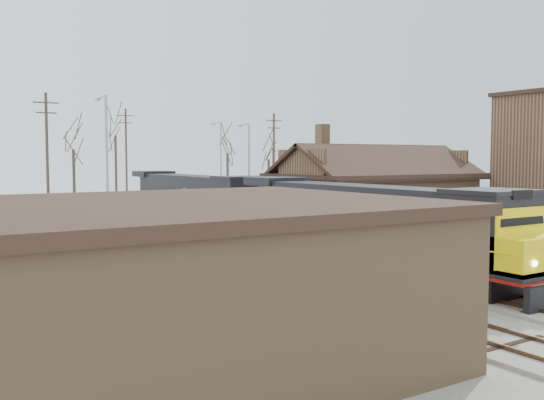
{
  "coord_description": "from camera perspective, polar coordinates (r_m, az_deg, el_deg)",
  "views": [
    {
      "loc": [
        -19.45,
        -22.56,
        5.41
      ],
      "look_at": [
        0.68,
        9.0,
        2.79
      ],
      "focal_mm": 40.0,
      "sensor_mm": 36.0,
      "label": 1
    }
  ],
  "objects": [
    {
      "name": "tree_d",
      "position": [
        72.33,
        -4.21,
        5.19
      ],
      "size": [
        3.98,
        3.98,
        9.74
      ],
      "color": "#382D23",
      "rests_on": "ground"
    },
    {
      "name": "streetlight_a",
      "position": [
        40.51,
        -15.34,
        3.64
      ],
      "size": [
        0.25,
        2.04,
        9.44
      ],
      "color": "#A5A8AD",
      "rests_on": "ground"
    },
    {
      "name": "tree_b",
      "position": [
        64.37,
        -18.21,
        5.45
      ],
      "size": [
        4.17,
        4.17,
        10.21
      ],
      "color": "#382D23",
      "rests_on": "ground"
    },
    {
      "name": "streetlight_b",
      "position": [
        53.76,
        -2.26,
        3.3
      ],
      "size": [
        0.25,
        2.04,
        8.45
      ],
      "color": "#A5A8AD",
      "rests_on": "ground"
    },
    {
      "name": "locomotive_trailing",
      "position": [
        45.34,
        -7.04,
        -0.05
      ],
      "size": [
        2.87,
        19.19,
        4.03
      ],
      "color": "black",
      "rests_on": "ground"
    },
    {
      "name": "tree_c",
      "position": [
        76.25,
        -14.54,
        6.91
      ],
      "size": [
        5.41,
        5.41,
        13.26
      ],
      "color": "#382D23",
      "rests_on": "ground"
    },
    {
      "name": "locomotive_lead",
      "position": [
        29.06,
        9.74,
        -2.33
      ],
      "size": [
        2.87,
        19.19,
        4.26
      ],
      "color": "black",
      "rests_on": "ground"
    },
    {
      "name": "parking_lot",
      "position": [
        46.23,
        22.0,
        -2.99
      ],
      "size": [
        22.0,
        26.0,
        0.03
      ],
      "primitive_type": "cube",
      "color": "slate",
      "rests_on": "ground"
    },
    {
      "name": "crossbuck_far",
      "position": [
        29.99,
        -8.21,
        -2.87
      ],
      "size": [
        1.12,
        0.29,
        3.91
      ],
      "rotation": [
        0.0,
        0.0,
        3.27
      ],
      "color": "#A5A8AD",
      "rests_on": "ground"
    },
    {
      "name": "streetlight_c",
      "position": [
        62.22,
        -4.89,
        3.68
      ],
      "size": [
        0.25,
        2.04,
        9.09
      ],
      "color": "#A5A8AD",
      "rests_on": "ground"
    },
    {
      "name": "ground",
      "position": [
        30.28,
        8.15,
        -6.34
      ],
      "size": [
        140.0,
        140.0,
        0.0
      ],
      "primitive_type": "plane",
      "color": "#A8A398",
      "rests_on": "ground"
    },
    {
      "name": "utility_pole_c",
      "position": [
        65.84,
        0.18,
        3.94
      ],
      "size": [
        2.0,
        0.24,
        10.22
      ],
      "color": "#382D23",
      "rests_on": "ground"
    },
    {
      "name": "track_main",
      "position": [
        42.64,
        -5.12,
        -3.22
      ],
      "size": [
        3.4,
        90.0,
        0.24
      ],
      "color": "#A8A398",
      "rests_on": "ground"
    },
    {
      "name": "track_siding",
      "position": [
        40.78,
        -10.75,
        -3.6
      ],
      "size": [
        3.4,
        90.0,
        0.24
      ],
      "color": "#A8A398",
      "rests_on": "ground"
    },
    {
      "name": "utility_pole_a",
      "position": [
        51.79,
        -20.4,
        3.88
      ],
      "size": [
        2.0,
        0.24,
        10.59
      ],
      "color": "#382D23",
      "rests_on": "ground"
    },
    {
      "name": "tree_e",
      "position": [
        71.26,
        -0.32,
        4.55
      ],
      "size": [
        3.5,
        3.5,
        8.57
      ],
      "color": "#382D23",
      "rests_on": "ground"
    },
    {
      "name": "road",
      "position": [
        30.27,
        8.15,
        -6.31
      ],
      "size": [
        60.0,
        9.0,
        0.03
      ],
      "primitive_type": "cube",
      "color": "slate",
      "rests_on": "ground"
    },
    {
      "name": "signal_tower",
      "position": [
        50.1,
        24.13,
        3.27
      ],
      "size": [
        6.0,
        5.4,
        10.3
      ],
      "color": "brown",
      "rests_on": "ground"
    },
    {
      "name": "utility_pole_b",
      "position": [
        71.32,
        -13.55,
        4.15
      ],
      "size": [
        2.0,
        0.24,
        10.99
      ],
      "color": "#382D23",
      "rests_on": "ground"
    },
    {
      "name": "crossbuck_near",
      "position": [
        29.38,
        22.09,
        -3.17
      ],
      "size": [
        1.15,
        0.3,
        4.03
      ],
      "rotation": [
        0.0,
        0.0,
        0.16
      ],
      "color": "#A5A8AD",
      "rests_on": "ground"
    },
    {
      "name": "commercial_building",
      "position": [
        16.26,
        -8.53,
        -7.58
      ],
      "size": [
        12.4,
        10.4,
        4.3
      ],
      "color": "#906D4A",
      "rests_on": "ground"
    },
    {
      "name": "depot",
      "position": [
        46.82,
        9.74,
        0.26
      ],
      "size": [
        15.2,
        9.31,
        7.9
      ],
      "color": "#906D4A",
      "rests_on": "ground"
    },
    {
      "name": "parked_car",
      "position": [
        39.17,
        23.95,
        -3.11
      ],
      "size": [
        5.49,
        2.24,
        1.59
      ],
      "primitive_type": "imported",
      "rotation": [
        0.0,
        0.0,
        1.57
      ],
      "color": "navy",
      "rests_on": "ground"
    }
  ]
}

